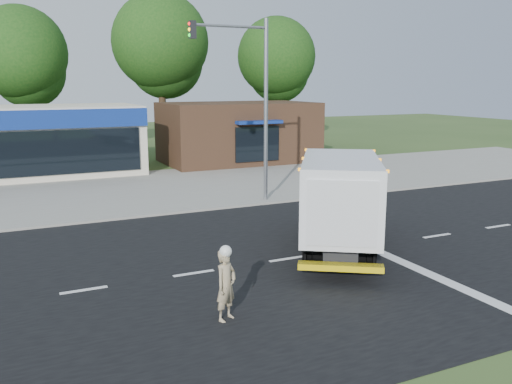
% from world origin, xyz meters
% --- Properties ---
extents(ground, '(120.00, 120.00, 0.00)m').
position_xyz_m(ground, '(0.00, 0.00, 0.00)').
color(ground, '#385123').
rests_on(ground, ground).
extents(road_asphalt, '(60.00, 14.00, 0.02)m').
position_xyz_m(road_asphalt, '(0.00, 0.00, 0.00)').
color(road_asphalt, black).
rests_on(road_asphalt, ground).
extents(sidewalk, '(60.00, 2.40, 0.12)m').
position_xyz_m(sidewalk, '(0.00, 8.20, 0.06)').
color(sidewalk, gray).
rests_on(sidewalk, ground).
extents(parking_apron, '(60.00, 9.00, 0.02)m').
position_xyz_m(parking_apron, '(0.00, 14.00, 0.01)').
color(parking_apron, gray).
rests_on(parking_apron, ground).
extents(lane_markings, '(55.20, 7.00, 0.01)m').
position_xyz_m(lane_markings, '(1.35, -1.35, 0.02)').
color(lane_markings, silver).
rests_on(lane_markings, road_asphalt).
extents(ems_box_truck, '(5.56, 7.02, 3.09)m').
position_xyz_m(ems_box_truck, '(2.02, 0.26, 1.78)').
color(ems_box_truck, black).
rests_on(ems_box_truck, ground).
extents(emergency_worker, '(0.72, 0.65, 1.77)m').
position_xyz_m(emergency_worker, '(-3.30, -3.20, 0.87)').
color(emergency_worker, tan).
rests_on(emergency_worker, ground).
extents(brown_storefront, '(10.00, 6.70, 4.00)m').
position_xyz_m(brown_storefront, '(7.00, 19.98, 2.00)').
color(brown_storefront, '#382316').
rests_on(brown_storefront, ground).
extents(traffic_signal_pole, '(3.51, 0.25, 8.00)m').
position_xyz_m(traffic_signal_pole, '(2.35, 7.60, 4.92)').
color(traffic_signal_pole, gray).
rests_on(traffic_signal_pole, ground).
extents(background_trees, '(36.77, 7.39, 12.10)m').
position_xyz_m(background_trees, '(-0.85, 28.16, 7.38)').
color(background_trees, '#332114').
rests_on(background_trees, ground).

